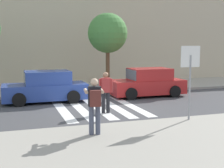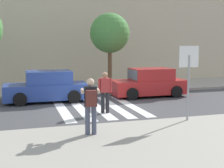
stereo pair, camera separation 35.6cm
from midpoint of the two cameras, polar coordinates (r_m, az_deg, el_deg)
The scene contains 15 objects.
ground_plane at distance 14.17m, azimuth -3.29°, elevation -4.41°, with size 120.00×120.00×0.00m, color #424244.
sidewalk_near at distance 8.52m, azimuth 7.78°, elevation -12.06°, with size 60.00×6.00×0.14m, color #9E998C.
sidewalk_far at distance 19.93m, azimuth -7.75°, elevation -0.83°, with size 60.00×4.80×0.14m, color #9E998C.
building_facade_far at distance 24.09m, azimuth -9.85°, elevation 9.74°, with size 56.00×4.00×7.85m, color beige.
crosswalk_stripe_0 at distance 14.05m, azimuth -9.84°, elevation -4.60°, with size 0.44×5.20×0.01m, color silver.
crosswalk_stripe_1 at distance 14.18m, azimuth -6.63°, elevation -4.43°, with size 0.44×5.20×0.01m, color silver.
crosswalk_stripe_2 at distance 14.36m, azimuth -3.50°, elevation -4.24°, with size 0.44×5.20×0.01m, color silver.
crosswalk_stripe_3 at distance 14.58m, azimuth -0.45°, elevation -4.05°, with size 0.44×5.20×0.01m, color silver.
crosswalk_stripe_4 at distance 14.84m, azimuth 2.50°, elevation -3.86°, with size 0.44×5.20×0.01m, color silver.
stop_sign at distance 11.49m, azimuth 13.24°, elevation 3.19°, with size 0.76×0.08×2.68m.
photographer_with_backpack at distance 9.42m, azimuth -4.29°, elevation -3.21°, with size 0.66×0.90×1.72m.
pedestrian_crossing at distance 13.00m, azimuth -1.96°, elevation -1.12°, with size 0.57×0.29×1.72m.
parked_car_blue at distance 15.93m, azimuth -12.67°, elevation -0.62°, with size 4.10×1.92×1.55m.
parked_car_red at distance 17.36m, azimuth 5.94°, elevation 0.17°, with size 4.10×1.92×1.55m.
street_tree_center at distance 18.74m, azimuth -1.35°, elevation 9.23°, with size 2.36×2.36×4.56m.
Camera 1 is at (-3.73, -13.35, 2.90)m, focal length 50.00 mm.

